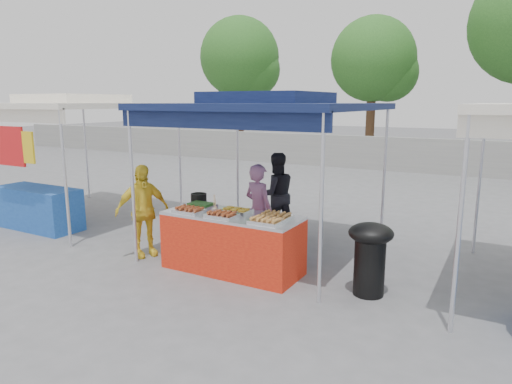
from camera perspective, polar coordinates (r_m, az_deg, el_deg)
The scene contains 22 objects.
ground_plane at distance 6.85m, azimuth -2.49°, elevation -9.51°, with size 80.00×80.00×0.00m, color slate.
back_wall at distance 16.88m, azimuth 17.59°, elevation 4.49°, with size 40.00×0.25×1.20m, color gray.
main_canopy at distance 7.25m, azimuth 1.45°, elevation 10.80°, with size 3.20×3.20×2.57m.
neighbor_stall_left at distance 9.95m, azimuth -23.43°, elevation 5.55°, with size 3.20×3.20×2.57m.
tree_0 at distance 21.96m, azimuth -1.66°, elevation 16.11°, with size 3.69×3.66×6.29m.
tree_1 at distance 19.51m, azimuth 14.88°, elevation 15.33°, with size 3.44×3.36×5.78m.
vendor_table at distance 6.63m, azimuth -2.98°, elevation -6.34°, with size 2.00×0.80×0.85m.
food_tray_fl at distance 6.64m, azimuth -8.35°, elevation -2.30°, with size 0.42×0.30×0.07m.
food_tray_fm at distance 6.32m, azimuth -4.31°, elevation -2.91°, with size 0.42×0.30×0.07m.
food_tray_fr at distance 5.99m, azimuth 1.26°, elevation -3.66°, with size 0.42×0.30×0.07m.
food_tray_bl at distance 6.93m, azimuth -6.88°, elevation -1.68°, with size 0.42×0.30×0.07m.
food_tray_bm at distance 6.59m, azimuth -2.49°, elevation -2.30°, with size 0.42×0.30×0.07m.
food_tray_br at distance 6.25m, azimuth 2.53°, elevation -3.04°, with size 0.42×0.30×0.07m.
cooking_pot at distance 7.28m, azimuth -7.17°, elevation -0.75°, with size 0.25×0.25×0.15m, color black.
skewer_cup at distance 6.43m, azimuth -5.18°, elevation -2.49°, with size 0.09×0.09×0.11m, color silver.
wok_burner at distance 5.96m, azimuth 14.07°, elevation -7.35°, with size 0.56×0.56×0.95m.
crate_left at distance 7.56m, azimuth -3.10°, elevation -6.40°, with size 0.46×0.32×0.27m, color #163BBA.
crate_right at distance 7.16m, azimuth 1.01°, elevation -7.38°, with size 0.46×0.32×0.28m, color #163BBA.
crate_stacked at distance 7.08m, azimuth 1.01°, elevation -5.26°, with size 0.46×0.32×0.28m, color #163BBA.
vendor_woman at distance 7.23m, azimuth 0.31°, elevation -2.26°, with size 0.54×0.35×1.48m, color #9D6490.
helper_man at distance 8.31m, azimuth 2.51°, elevation -0.30°, with size 0.74×0.58×1.53m, color #222228.
customer_person at distance 7.40m, azimuth -14.01°, elevation -2.29°, with size 0.86×0.36×1.47m, color yellow.
Camera 1 is at (3.38, -5.44, 2.42)m, focal length 32.00 mm.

